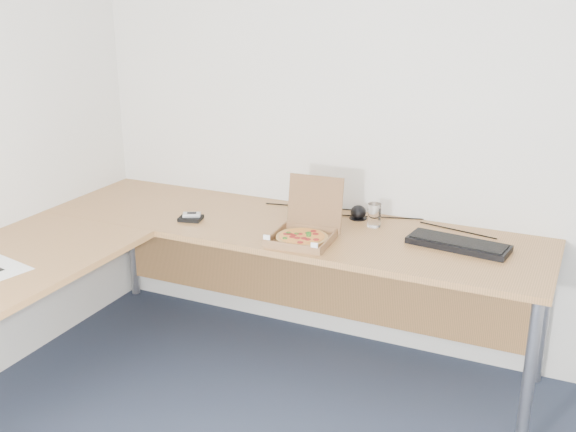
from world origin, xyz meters
The scene contains 9 objects.
room_shell centered at (0.00, 0.00, 1.25)m, with size 3.50×3.50×2.50m, color silver, non-canonical shape.
desk centered at (-0.82, 0.97, 0.70)m, with size 2.50×2.20×0.73m.
pizza_box centered at (-0.35, 1.23, 0.76)m, with size 0.27×0.31×0.27m.
drinking_glass centered at (-0.12, 1.56, 0.79)m, with size 0.07×0.07×0.11m, color white.
keyboard centered at (0.32, 1.45, 0.74)m, with size 0.45×0.16×0.03m, color black.
wallet centered at (-0.98, 1.26, 0.74)m, with size 0.11×0.09×0.02m, color black.
phone centered at (-0.97, 1.27, 0.76)m, with size 0.09×0.05×0.02m, color #B2B5BA.
dome_speaker centered at (-0.22, 1.63, 0.77)m, with size 0.09×0.09×0.07m, color black.
cable_bundle centered at (-0.17, 1.68, 0.73)m, with size 0.59×0.04×0.01m, color black, non-canonical shape.
Camera 1 is at (0.83, -1.49, 1.86)m, focal length 43.01 mm.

